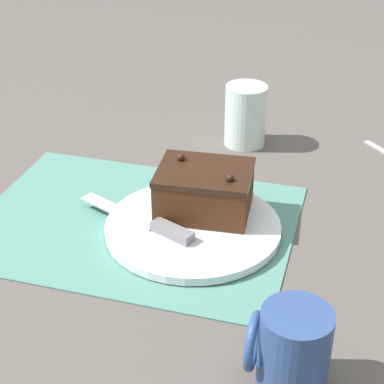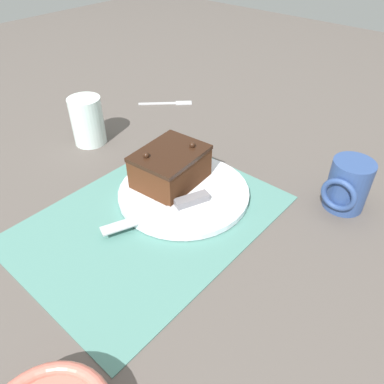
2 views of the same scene
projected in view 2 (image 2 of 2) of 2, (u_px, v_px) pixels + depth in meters
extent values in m
plane|color=#544C47|center=(151.00, 220.00, 0.68)|extent=(3.00, 3.00, 0.00)
cube|color=slate|center=(151.00, 219.00, 0.67)|extent=(0.46, 0.34, 0.00)
cylinder|color=white|center=(184.00, 193.00, 0.72)|extent=(0.25, 0.25, 0.01)
cube|color=#472614|center=(171.00, 168.00, 0.72)|extent=(0.14, 0.11, 0.06)
cube|color=black|center=(170.00, 153.00, 0.70)|extent=(0.14, 0.12, 0.01)
sphere|color=black|center=(192.00, 145.00, 0.71)|extent=(0.01, 0.01, 0.01)
sphere|color=black|center=(146.00, 155.00, 0.68)|extent=(0.01, 0.01, 0.01)
cube|color=slate|center=(192.00, 200.00, 0.68)|extent=(0.07, 0.04, 0.01)
cube|color=#B7BABF|center=(139.00, 219.00, 0.65)|extent=(0.14, 0.07, 0.00)
cylinder|color=silver|center=(87.00, 121.00, 0.86)|extent=(0.07, 0.07, 0.11)
cylinder|color=navy|center=(348.00, 185.00, 0.68)|extent=(0.07, 0.07, 0.10)
torus|color=navy|center=(339.00, 195.00, 0.65)|extent=(0.01, 0.06, 0.06)
cube|color=#B7BABF|center=(157.00, 103.00, 1.05)|extent=(0.08, 0.08, 0.01)
cube|color=#B7BABF|center=(184.00, 102.00, 1.06)|extent=(0.05, 0.05, 0.01)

